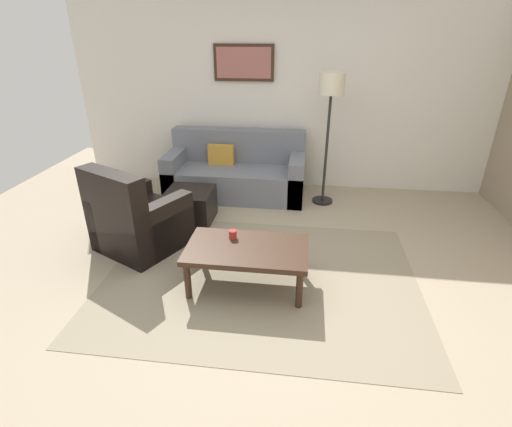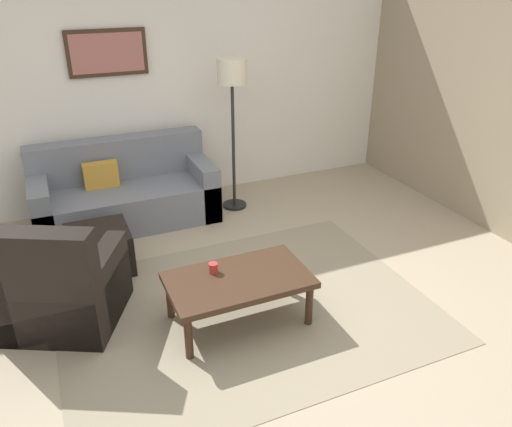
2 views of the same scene
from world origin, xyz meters
name	(u,v)px [view 1 (image 1 of 2)]	position (x,y,z in m)	size (l,w,h in m)	color
ground_plane	(260,278)	(0.00, 0.00, 0.00)	(8.00, 8.00, 0.00)	tan
rear_partition	(282,89)	(0.00, 2.60, 1.40)	(6.00, 0.12, 2.80)	silver
area_rug	(260,278)	(0.00, 0.00, 0.00)	(2.99, 2.26, 0.01)	gray
couch_main	(237,173)	(-0.59, 2.11, 0.30)	(1.92, 0.87, 0.88)	slate
armchair_leather	(136,223)	(-1.38, 0.39, 0.31)	(1.08, 1.08, 0.95)	black
ottoman	(190,206)	(-1.01, 1.13, 0.20)	(0.56, 0.56, 0.40)	black
coffee_table	(247,252)	(-0.11, -0.12, 0.36)	(1.10, 0.64, 0.41)	#382316
cup	(233,234)	(-0.26, 0.03, 0.45)	(0.07, 0.07, 0.08)	#B2332D
lamp_standing	(331,98)	(0.64, 1.92, 1.41)	(0.32, 0.32, 1.71)	black
framed_artwork	(244,63)	(-0.54, 2.51, 1.75)	(0.83, 0.04, 0.48)	#382316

